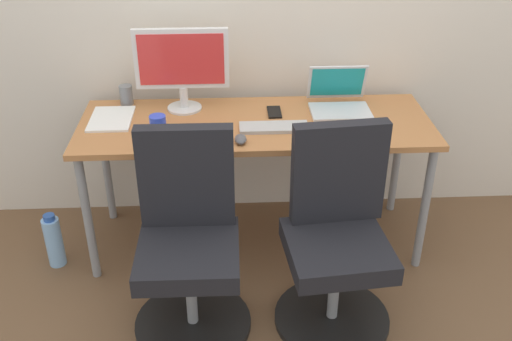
{
  "coord_description": "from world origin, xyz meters",
  "views": [
    {
      "loc": [
        -0.14,
        -2.72,
        2.01
      ],
      "look_at": [
        0.0,
        -0.05,
        0.48
      ],
      "focal_mm": 41.53,
      "sensor_mm": 36.0,
      "label": 1
    }
  ],
  "objects_px": {
    "office_chair_left": "(189,244)",
    "open_laptop": "(339,99)",
    "coffee_mug": "(158,125)",
    "desktop_monitor": "(182,64)",
    "water_bottle_on_floor": "(54,241)",
    "office_chair_right": "(336,240)"
  },
  "relations": [
    {
      "from": "office_chair_right",
      "to": "water_bottle_on_floor",
      "type": "bearing_deg",
      "value": 162.67
    },
    {
      "from": "office_chair_left",
      "to": "coffee_mug",
      "type": "xyz_separation_m",
      "value": [
        -0.15,
        0.49,
        0.36
      ]
    },
    {
      "from": "office_chair_left",
      "to": "water_bottle_on_floor",
      "type": "relative_size",
      "value": 3.03
    },
    {
      "from": "office_chair_left",
      "to": "desktop_monitor",
      "type": "distance_m",
      "value": 0.96
    },
    {
      "from": "desktop_monitor",
      "to": "water_bottle_on_floor",
      "type": "bearing_deg",
      "value": -154.15
    },
    {
      "from": "office_chair_left",
      "to": "open_laptop",
      "type": "bearing_deg",
      "value": 43.57
    },
    {
      "from": "water_bottle_on_floor",
      "to": "coffee_mug",
      "type": "relative_size",
      "value": 3.37
    },
    {
      "from": "water_bottle_on_floor",
      "to": "open_laptop",
      "type": "bearing_deg",
      "value": 11.18
    },
    {
      "from": "open_laptop",
      "to": "coffee_mug",
      "type": "height_order",
      "value": "open_laptop"
    },
    {
      "from": "water_bottle_on_floor",
      "to": "coffee_mug",
      "type": "height_order",
      "value": "coffee_mug"
    },
    {
      "from": "office_chair_left",
      "to": "desktop_monitor",
      "type": "height_order",
      "value": "desktop_monitor"
    },
    {
      "from": "office_chair_left",
      "to": "open_laptop",
      "type": "xyz_separation_m",
      "value": [
        0.77,
        0.74,
        0.36
      ]
    },
    {
      "from": "office_chair_right",
      "to": "desktop_monitor",
      "type": "bearing_deg",
      "value": 132.0
    },
    {
      "from": "office_chair_left",
      "to": "desktop_monitor",
      "type": "xyz_separation_m",
      "value": [
        -0.04,
        0.78,
        0.56
      ]
    },
    {
      "from": "coffee_mug",
      "to": "water_bottle_on_floor",
      "type": "bearing_deg",
      "value": -174.75
    },
    {
      "from": "desktop_monitor",
      "to": "coffee_mug",
      "type": "bearing_deg",
      "value": -111.26
    },
    {
      "from": "water_bottle_on_floor",
      "to": "coffee_mug",
      "type": "bearing_deg",
      "value": 5.25
    },
    {
      "from": "office_chair_right",
      "to": "coffee_mug",
      "type": "bearing_deg",
      "value": 148.78
    },
    {
      "from": "office_chair_left",
      "to": "water_bottle_on_floor",
      "type": "bearing_deg",
      "value": 149.51
    },
    {
      "from": "office_chair_left",
      "to": "coffee_mug",
      "type": "bearing_deg",
      "value": 107.15
    },
    {
      "from": "water_bottle_on_floor",
      "to": "open_laptop",
      "type": "distance_m",
      "value": 1.67
    },
    {
      "from": "office_chair_left",
      "to": "desktop_monitor",
      "type": "relative_size",
      "value": 1.96
    }
  ]
}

